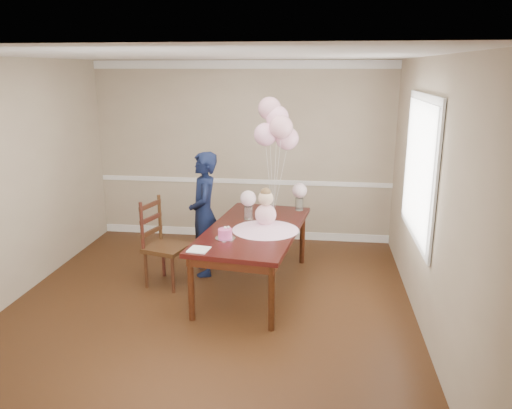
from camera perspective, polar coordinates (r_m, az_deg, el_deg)
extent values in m
cube|color=black|center=(5.66, -5.50, -11.88)|extent=(4.50, 5.00, 0.00)
cube|color=white|center=(5.04, -6.31, 16.60)|extent=(4.50, 5.00, 0.02)
cube|color=tan|center=(7.59, -1.56, 6.00)|extent=(4.50, 0.02, 2.70)
cube|color=tan|center=(2.94, -17.19, -10.17)|extent=(4.50, 0.02, 2.70)
cube|color=tan|center=(6.10, -26.92, 2.01)|extent=(0.02, 5.00, 2.70)
cube|color=tan|center=(5.16, 19.23, 0.66)|extent=(0.02, 5.00, 2.70)
cube|color=white|center=(7.67, -1.55, 2.66)|extent=(4.50, 0.02, 0.07)
cube|color=white|center=(7.48, -1.65, 15.71)|extent=(4.50, 0.02, 0.12)
cube|color=white|center=(7.89, -1.50, -3.30)|extent=(4.50, 0.02, 0.12)
cube|color=silver|center=(5.59, 18.21, 3.94)|extent=(0.02, 1.66, 1.56)
cube|color=silver|center=(5.59, 18.02, 3.95)|extent=(0.01, 1.50, 1.40)
cube|color=black|center=(5.88, -0.24, -2.88)|extent=(1.27, 2.16, 0.05)
cube|color=black|center=(5.91, -0.24, -3.58)|extent=(1.15, 2.04, 0.10)
cylinder|color=black|center=(5.32, -7.43, -9.50)|extent=(0.08, 0.08, 0.72)
cylinder|color=black|center=(5.08, 1.77, -10.60)|extent=(0.08, 0.08, 0.72)
cylinder|color=black|center=(6.98, -1.68, -3.25)|extent=(0.08, 0.08, 0.72)
cylinder|color=black|center=(6.80, 5.31, -3.82)|extent=(0.08, 0.08, 0.72)
cone|color=#FEBBE3|center=(5.78, 1.10, -2.43)|extent=(0.87, 0.87, 0.10)
sphere|color=#FFA1D9|center=(5.74, 1.11, -1.16)|extent=(0.25, 0.25, 0.25)
sphere|color=beige|center=(5.69, 1.12, 0.72)|extent=(0.17, 0.17, 0.17)
sphere|color=brown|center=(5.67, 1.12, 1.32)|extent=(0.12, 0.12, 0.12)
cylinder|color=silver|center=(5.51, -3.54, -3.86)|extent=(0.25, 0.25, 0.01)
cylinder|color=#DE4696|center=(5.49, -3.55, -3.32)|extent=(0.17, 0.17, 0.10)
sphere|color=silver|center=(5.47, -3.56, -2.66)|extent=(0.03, 0.03, 0.03)
sphere|color=silver|center=(5.48, -3.19, -2.62)|extent=(0.03, 0.03, 0.03)
cylinder|color=white|center=(6.17, -0.89, -0.95)|extent=(0.11, 0.11, 0.16)
sphere|color=beige|center=(6.12, -0.90, 0.70)|extent=(0.19, 0.19, 0.19)
cylinder|color=silver|center=(6.59, 4.97, 0.05)|extent=(0.11, 0.11, 0.16)
sphere|color=beige|center=(6.54, 5.00, 1.60)|extent=(0.19, 0.19, 0.19)
cube|color=white|center=(5.20, -6.55, -5.13)|extent=(0.23, 0.23, 0.01)
cylinder|color=silver|center=(6.37, 1.94, -1.11)|extent=(0.05, 0.05, 0.02)
sphere|color=#FBB2D3|center=(6.19, 1.09, 8.00)|extent=(0.29, 0.29, 0.29)
sphere|color=#F2ABBC|center=(6.08, 2.88, 8.83)|extent=(0.29, 0.29, 0.29)
sphere|color=#FFB4D5|center=(6.24, 2.44, 9.94)|extent=(0.29, 0.29, 0.29)
sphere|color=#DE9DB1|center=(6.27, 1.56, 10.92)|extent=(0.29, 0.29, 0.29)
sphere|color=#F5ADC6|center=(6.22, 3.58, 7.54)|extent=(0.29, 0.29, 0.29)
cylinder|color=silver|center=(6.28, 1.52, 2.69)|extent=(0.09, 0.02, 0.86)
cylinder|color=white|center=(6.22, 2.39, 3.05)|extent=(0.10, 0.07, 0.96)
cylinder|color=white|center=(6.29, 2.18, 3.67)|extent=(0.03, 0.09, 1.06)
cylinder|color=silver|center=(6.30, 1.75, 4.17)|extent=(0.07, 0.12, 1.16)
cylinder|color=silver|center=(6.29, 2.74, 2.48)|extent=(0.15, 0.06, 0.79)
cube|color=#351D0E|center=(6.17, -10.14, -4.89)|extent=(0.57, 0.57, 0.05)
cylinder|color=#341A0E|center=(6.22, -12.46, -7.31)|extent=(0.05, 0.05, 0.45)
cylinder|color=#33180E|center=(6.02, -9.49, -7.93)|extent=(0.05, 0.05, 0.45)
cylinder|color=#37140F|center=(6.51, -10.53, -6.17)|extent=(0.05, 0.05, 0.45)
cylinder|color=#3C1F10|center=(6.31, -7.65, -6.71)|extent=(0.05, 0.05, 0.45)
cylinder|color=#33130E|center=(6.04, -12.92, -2.44)|extent=(0.05, 0.05, 0.59)
cylinder|color=#38200F|center=(6.34, -10.93, -1.49)|extent=(0.05, 0.05, 0.59)
cube|color=#341B0E|center=(6.23, -11.84, -3.06)|extent=(0.14, 0.41, 0.05)
cube|color=#35140E|center=(6.18, -11.92, -1.58)|extent=(0.14, 0.41, 0.05)
cube|color=#32170D|center=(6.13, -12.01, -0.08)|extent=(0.14, 0.41, 0.05)
imported|color=black|center=(6.35, -5.95, -1.10)|extent=(0.52, 0.65, 1.59)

